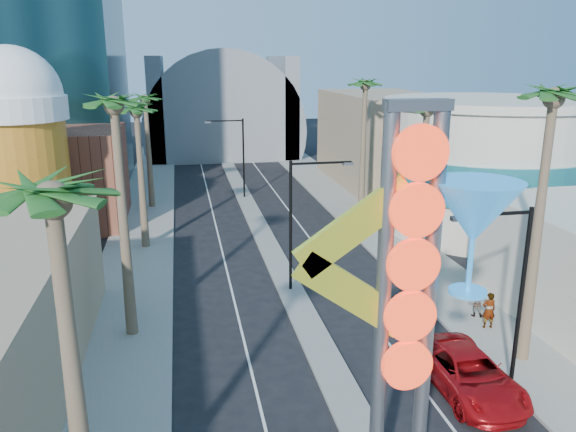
{
  "coord_description": "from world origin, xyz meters",
  "views": [
    {
      "loc": [
        -6.14,
        -10.91,
        13.54
      ],
      "look_at": [
        -0.08,
        20.39,
        4.62
      ],
      "focal_mm": 35.0,
      "sensor_mm": 36.0,
      "label": 1
    }
  ],
  "objects_px": {
    "neon_sign": "(434,285)",
    "pedestrian_b": "(476,302)",
    "pedestrian_a": "(489,310)",
    "red_pickup": "(469,373)"
  },
  "relations": [
    {
      "from": "red_pickup",
      "to": "neon_sign",
      "type": "bearing_deg",
      "value": -132.02
    },
    {
      "from": "red_pickup",
      "to": "pedestrian_b",
      "type": "distance_m",
      "value": 7.42
    },
    {
      "from": "neon_sign",
      "to": "red_pickup",
      "type": "bearing_deg",
      "value": 49.29
    },
    {
      "from": "pedestrian_b",
      "to": "neon_sign",
      "type": "bearing_deg",
      "value": 75.52
    },
    {
      "from": "neon_sign",
      "to": "pedestrian_b",
      "type": "distance_m",
      "value": 15.54
    },
    {
      "from": "neon_sign",
      "to": "pedestrian_b",
      "type": "relative_size",
      "value": 8.06
    },
    {
      "from": "neon_sign",
      "to": "pedestrian_b",
      "type": "xyz_separation_m",
      "value": [
        8.28,
        11.5,
        -6.38
      ]
    },
    {
      "from": "pedestrian_a",
      "to": "pedestrian_b",
      "type": "bearing_deg",
      "value": -87.97
    },
    {
      "from": "pedestrian_b",
      "to": "pedestrian_a",
      "type": "bearing_deg",
      "value": 108.05
    },
    {
      "from": "pedestrian_a",
      "to": "pedestrian_b",
      "type": "xyz_separation_m",
      "value": [
        0.08,
        1.39,
        -0.19
      ]
    }
  ]
}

